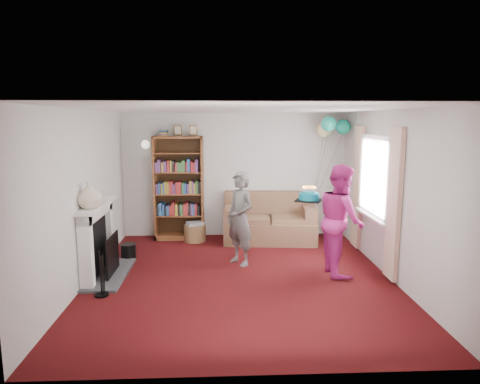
{
  "coord_description": "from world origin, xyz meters",
  "views": [
    {
      "loc": [
        -0.28,
        -6.12,
        2.33
      ],
      "look_at": [
        0.03,
        0.6,
        1.21
      ],
      "focal_mm": 32.0,
      "sensor_mm": 36.0,
      "label": 1
    }
  ],
  "objects_px": {
    "sofa": "(270,223)",
    "person_magenta": "(341,220)",
    "bookcase": "(179,189)",
    "person_striped": "(240,218)",
    "birthday_cake": "(309,197)"
  },
  "relations": [
    {
      "from": "bookcase",
      "to": "birthday_cake",
      "type": "height_order",
      "value": "bookcase"
    },
    {
      "from": "person_magenta",
      "to": "birthday_cake",
      "type": "height_order",
      "value": "person_magenta"
    },
    {
      "from": "bookcase",
      "to": "person_magenta",
      "type": "bearing_deg",
      "value": -38.81
    },
    {
      "from": "person_striped",
      "to": "person_magenta",
      "type": "distance_m",
      "value": 1.6
    },
    {
      "from": "person_striped",
      "to": "sofa",
      "type": "bearing_deg",
      "value": 117.79
    },
    {
      "from": "bookcase",
      "to": "sofa",
      "type": "xyz_separation_m",
      "value": [
        1.79,
        -0.23,
        -0.65
      ]
    },
    {
      "from": "person_magenta",
      "to": "bookcase",
      "type": "bearing_deg",
      "value": 49.32
    },
    {
      "from": "sofa",
      "to": "person_magenta",
      "type": "distance_m",
      "value": 2.16
    },
    {
      "from": "person_striped",
      "to": "bookcase",
      "type": "bearing_deg",
      "value": 177.28
    },
    {
      "from": "person_magenta",
      "to": "birthday_cake",
      "type": "distance_m",
      "value": 0.6
    },
    {
      "from": "bookcase",
      "to": "person_striped",
      "type": "distance_m",
      "value": 2.01
    },
    {
      "from": "bookcase",
      "to": "person_magenta",
      "type": "relative_size",
      "value": 1.33
    },
    {
      "from": "sofa",
      "to": "person_magenta",
      "type": "xyz_separation_m",
      "value": [
        0.87,
        -1.91,
        0.5
      ]
    },
    {
      "from": "person_striped",
      "to": "person_magenta",
      "type": "height_order",
      "value": "person_magenta"
    },
    {
      "from": "birthday_cake",
      "to": "sofa",
      "type": "bearing_deg",
      "value": 103.27
    }
  ]
}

